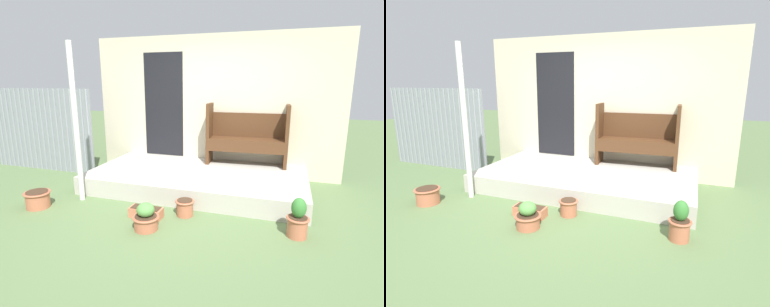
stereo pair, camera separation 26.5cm
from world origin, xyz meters
The scene contains 11 objects.
ground_plane centered at (0.00, 0.00, 0.00)m, with size 24.00×24.00×0.00m, color #5B7547.
porch_slab centered at (-0.08, 0.91, 0.14)m, with size 3.53×1.83×0.29m.
house_wall centered at (-0.12, 1.86, 1.30)m, with size 4.73×0.08×2.60m.
fence_corrugated centered at (-3.38, 1.01, 0.81)m, with size 2.40×0.05×1.63m.
support_post centered at (-1.59, -0.13, 1.15)m, with size 0.08×0.08×2.30m.
bench centered at (0.64, 1.61, 0.84)m, with size 1.43×0.47×1.09m.
flower_pot_left centered at (-2.00, -0.57, 0.13)m, with size 0.37×0.37×0.24m.
flower_pot_middle centered at (-0.24, -0.69, 0.15)m, with size 0.33×0.33×0.34m.
flower_pot_right centered at (0.09, -0.18, 0.12)m, with size 0.26×0.26×0.22m.
flower_pot_far_right centered at (1.51, -0.32, 0.21)m, with size 0.26×0.26×0.48m.
planter_box_rect centered at (-0.39, -0.39, 0.07)m, with size 0.44×0.18×0.14m.
Camera 1 is at (1.32, -3.70, 1.76)m, focal length 28.00 mm.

